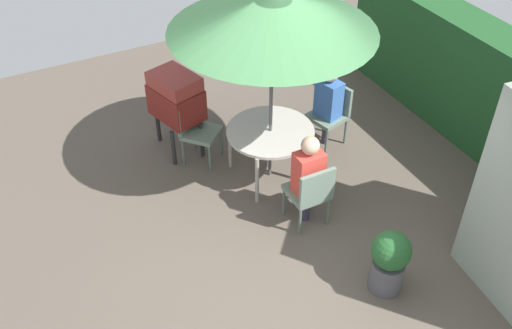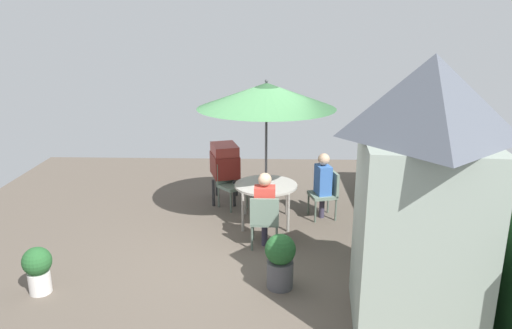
{
  "view_description": "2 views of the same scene",
  "coord_description": "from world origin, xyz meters",
  "views": [
    {
      "loc": [
        4.12,
        -2.48,
        5.15
      ],
      "look_at": [
        -0.46,
        -0.13,
        0.93
      ],
      "focal_mm": 40.9,
      "sensor_mm": 36.0,
      "label": 1
    },
    {
      "loc": [
        7.12,
        0.54,
        3.58
      ],
      "look_at": [
        -0.9,
        0.29,
        1.2
      ],
      "focal_mm": 33.97,
      "sensor_mm": 36.0,
      "label": 2
    }
  ],
  "objects": [
    {
      "name": "bbq_grill",
      "position": [
        -2.31,
        -0.39,
        0.85
      ],
      "size": [
        0.81,
        0.68,
        1.2
      ],
      "color": "maroon",
      "rests_on": "ground"
    },
    {
      "name": "ground_plane",
      "position": [
        0.0,
        0.0,
        0.0
      ],
      "size": [
        11.0,
        11.0,
        0.0
      ],
      "primitive_type": "plane",
      "color": "brown"
    },
    {
      "name": "patio_table",
      "position": [
        -1.19,
        0.46,
        0.68
      ],
      "size": [
        1.14,
        1.14,
        0.75
      ],
      "color": "#B2ADA3",
      "rests_on": "ground"
    },
    {
      "name": "chair_toward_hedge",
      "position": [
        -1.98,
        -0.27,
        0.52
      ],
      "size": [
        0.65,
        0.65,
        0.9
      ],
      "color": "slate",
      "rests_on": "ground"
    },
    {
      "name": "person_in_blue",
      "position": [
        -1.46,
        1.52,
        0.78
      ],
      "size": [
        0.39,
        0.32,
        1.26
      ],
      "color": "#3866B2",
      "rests_on": "ground"
    },
    {
      "name": "potted_plant_by_grill",
      "position": [
        1.08,
        0.68,
        0.42
      ],
      "size": [
        0.43,
        0.43,
        0.79
      ],
      "color": "#4C4C51",
      "rests_on": "ground"
    },
    {
      "name": "patio_umbrella",
      "position": [
        -1.19,
        0.46,
        2.36
      ],
      "size": [
        2.42,
        2.42,
        2.64
      ],
      "color": "#4C4C51",
      "rests_on": "ground"
    },
    {
      "name": "chair_near_shed",
      "position": [
        -0.15,
        0.45,
        0.52
      ],
      "size": [
        0.47,
        0.46,
        0.9
      ],
      "color": "slate",
      "rests_on": "ground"
    },
    {
      "name": "chair_far_side",
      "position": [
        -1.48,
        1.6,
        0.52
      ],
      "size": [
        0.56,
        0.56,
        0.9
      ],
      "color": "slate",
      "rests_on": "ground"
    },
    {
      "name": "person_in_red",
      "position": [
        -0.24,
        0.45,
        0.78
      ],
      "size": [
        0.24,
        0.34,
        1.26
      ],
      "color": "#CC3D33",
      "rests_on": "ground"
    }
  ]
}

